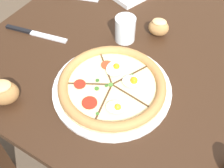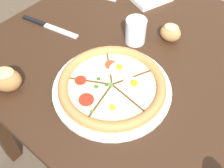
# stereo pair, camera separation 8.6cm
# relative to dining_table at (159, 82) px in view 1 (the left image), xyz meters

# --- Properties ---
(ground_plane) EXTENTS (12.00, 12.00, 0.00)m
(ground_plane) POSITION_rel_dining_table_xyz_m (0.00, 0.00, -0.66)
(ground_plane) COLOR brown
(dining_table) EXTENTS (1.27, 0.97, 0.75)m
(dining_table) POSITION_rel_dining_table_xyz_m (0.00, 0.00, 0.00)
(dining_table) COLOR #331E11
(dining_table) RESTS_ON ground_plane
(pizza) EXTENTS (0.37, 0.37, 0.05)m
(pizza) POSITION_rel_dining_table_xyz_m (-0.09, -0.19, 0.12)
(pizza) COLOR white
(pizza) RESTS_ON dining_table
(bread_piece_near) EXTENTS (0.09, 0.07, 0.07)m
(bread_piece_near) POSITION_rel_dining_table_xyz_m (-0.08, 0.13, 0.13)
(bread_piece_near) COLOR #B27F47
(bread_piece_near) RESTS_ON dining_table
(bread_piece_far) EXTENTS (0.11, 0.11, 0.08)m
(bread_piece_far) POSITION_rel_dining_table_xyz_m (-0.34, -0.39, 0.14)
(bread_piece_far) COLOR #A3703D
(bread_piece_far) RESTS_ON dining_table
(knife_spare) EXTENTS (0.25, 0.07, 0.01)m
(knife_spare) POSITION_rel_dining_table_xyz_m (-0.48, -0.11, 0.10)
(knife_spare) COLOR silver
(knife_spare) RESTS_ON dining_table
(water_glass) EXTENTS (0.07, 0.07, 0.09)m
(water_glass) POSITION_rel_dining_table_xyz_m (-0.17, 0.04, 0.14)
(water_glass) COLOR white
(water_glass) RESTS_ON dining_table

